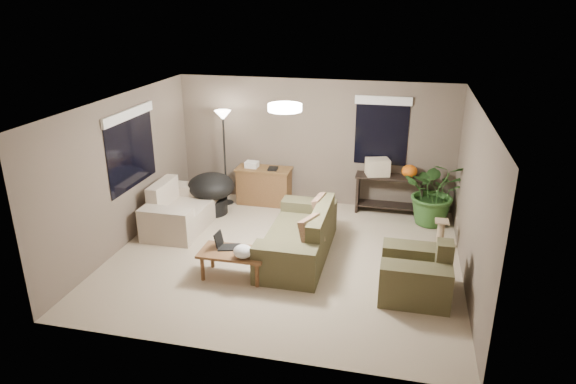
% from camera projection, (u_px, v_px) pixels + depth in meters
% --- Properties ---
extents(room_shell, '(5.50, 5.50, 5.50)m').
position_uv_depth(room_shell, '(285.00, 184.00, 7.89)').
color(room_shell, tan).
rests_on(room_shell, ground).
extents(main_sofa, '(0.95, 2.20, 0.85)m').
position_uv_depth(main_sofa, '(301.00, 239.00, 8.28)').
color(main_sofa, '#4A462C').
rests_on(main_sofa, ground).
extents(throw_pillows, '(0.39, 1.39, 0.47)m').
position_uv_depth(throw_pillows, '(317.00, 220.00, 8.10)').
color(throw_pillows, '#8C7251').
rests_on(throw_pillows, main_sofa).
extents(loveseat, '(0.90, 1.60, 0.85)m').
position_uv_depth(loveseat, '(180.00, 212.00, 9.31)').
color(loveseat, beige).
rests_on(loveseat, ground).
extents(armchair, '(0.95, 1.00, 0.85)m').
position_uv_depth(armchair, '(416.00, 275.00, 7.18)').
color(armchair, '#48442B').
rests_on(armchair, ground).
extents(coffee_table, '(1.00, 0.55, 0.42)m').
position_uv_depth(coffee_table, '(233.00, 255.00, 7.61)').
color(coffee_table, brown).
rests_on(coffee_table, ground).
extents(laptop, '(0.39, 0.31, 0.24)m').
position_uv_depth(laptop, '(225.00, 244.00, 7.70)').
color(laptop, black).
rests_on(laptop, coffee_table).
extents(plastic_bag, '(0.34, 0.32, 0.20)m').
position_uv_depth(plastic_bag, '(243.00, 251.00, 7.38)').
color(plastic_bag, white).
rests_on(plastic_bag, coffee_table).
extents(desk, '(1.10, 0.50, 0.75)m').
position_uv_depth(desk, '(264.00, 186.00, 10.38)').
color(desk, brown).
rests_on(desk, ground).
extents(desk_papers, '(0.68, 0.27, 0.12)m').
position_uv_depth(desk_papers, '(256.00, 165.00, 10.25)').
color(desk_papers, silver).
rests_on(desk_papers, desk).
extents(console_table, '(1.30, 0.40, 0.75)m').
position_uv_depth(console_table, '(389.00, 191.00, 9.91)').
color(console_table, black).
rests_on(console_table, ground).
extents(pumpkin, '(0.32, 0.32, 0.24)m').
position_uv_depth(pumpkin, '(409.00, 171.00, 9.68)').
color(pumpkin, orange).
rests_on(pumpkin, console_table).
extents(cardboard_box, '(0.50, 0.43, 0.32)m').
position_uv_depth(cardboard_box, '(378.00, 167.00, 9.80)').
color(cardboard_box, beige).
rests_on(cardboard_box, console_table).
extents(papasan_chair, '(1.06, 1.06, 0.80)m').
position_uv_depth(papasan_chair, '(211.00, 190.00, 9.88)').
color(papasan_chair, black).
rests_on(papasan_chair, ground).
extents(floor_lamp, '(0.32, 0.32, 1.91)m').
position_uv_depth(floor_lamp, '(223.00, 127.00, 9.96)').
color(floor_lamp, black).
rests_on(floor_lamp, ground).
extents(ceiling_fixture, '(0.50, 0.50, 0.10)m').
position_uv_depth(ceiling_fixture, '(285.00, 108.00, 7.46)').
color(ceiling_fixture, white).
rests_on(ceiling_fixture, room_shell).
extents(houseplant, '(1.14, 1.26, 0.99)m').
position_uv_depth(houseplant, '(435.00, 199.00, 9.39)').
color(houseplant, '#2D5923').
rests_on(houseplant, ground).
extents(cat_scratching_post, '(0.32, 0.32, 0.50)m').
position_uv_depth(cat_scratching_post, '(440.00, 236.00, 8.55)').
color(cat_scratching_post, tan).
rests_on(cat_scratching_post, ground).
extents(window_left, '(0.05, 1.56, 1.33)m').
position_uv_depth(window_left, '(130.00, 136.00, 8.55)').
color(window_left, black).
rests_on(window_left, room_shell).
extents(window_back, '(1.06, 0.05, 1.33)m').
position_uv_depth(window_back, '(382.00, 120.00, 9.68)').
color(window_back, black).
rests_on(window_back, room_shell).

